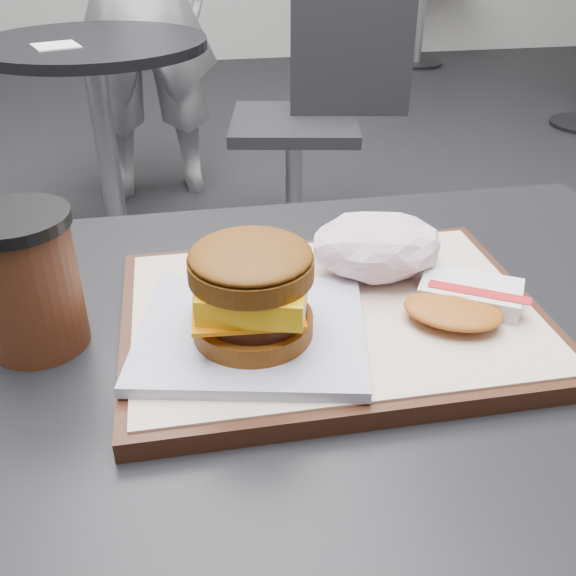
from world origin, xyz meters
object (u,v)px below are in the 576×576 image
at_px(crumpled_wrapper, 378,246).
at_px(neighbor_table, 100,106).
at_px(hash_brown, 463,300).
at_px(coffee_cup, 28,279).
at_px(customer_table, 329,479).
at_px(neighbor_chair, 314,108).
at_px(breakfast_sandwich, 252,301).
at_px(serving_tray, 332,317).

relative_size(crumpled_wrapper, neighbor_table, 0.17).
height_order(hash_brown, coffee_cup, coffee_cup).
bearing_deg(customer_table, hash_brown, -4.00).
distance_m(crumpled_wrapper, neighbor_chair, 1.63).
bearing_deg(hash_brown, crumpled_wrapper, 124.18).
distance_m(crumpled_wrapper, neighbor_table, 1.65).
height_order(crumpled_wrapper, neighbor_table, crumpled_wrapper).
height_order(customer_table, neighbor_table, customer_table).
relative_size(coffee_cup, neighbor_table, 0.17).
height_order(customer_table, crumpled_wrapper, crumpled_wrapper).
bearing_deg(breakfast_sandwich, hash_brown, 3.59).
bearing_deg(breakfast_sandwich, serving_tray, 25.48).
bearing_deg(breakfast_sandwich, neighbor_table, 99.25).
xyz_separation_m(crumpled_wrapper, coffee_cup, (-0.32, -0.04, 0.02)).
bearing_deg(serving_tray, breakfast_sandwich, -154.52).
bearing_deg(crumpled_wrapper, serving_tray, -135.59).
bearing_deg(customer_table, neighbor_table, 101.98).
distance_m(breakfast_sandwich, hash_brown, 0.19).
distance_m(coffee_cup, neighbor_chair, 1.75).
bearing_deg(customer_table, neighbor_chair, 78.21).
height_order(breakfast_sandwich, neighbor_table, breakfast_sandwich).
xyz_separation_m(customer_table, serving_tray, (-0.00, 0.02, 0.20)).
height_order(breakfast_sandwich, crumpled_wrapper, breakfast_sandwich).
relative_size(customer_table, neighbor_chair, 0.91).
bearing_deg(breakfast_sandwich, crumpled_wrapper, 34.68).
relative_size(customer_table, crumpled_wrapper, 6.20).
relative_size(serving_tray, neighbor_chair, 0.43).
bearing_deg(hash_brown, customer_table, 176.00).
xyz_separation_m(breakfast_sandwich, coffee_cup, (-0.18, 0.06, 0.01)).
bearing_deg(customer_table, serving_tray, 90.14).
distance_m(hash_brown, neighbor_table, 1.74).
bearing_deg(hash_brown, breakfast_sandwich, -176.41).
bearing_deg(customer_table, coffee_cup, 171.80).
bearing_deg(serving_tray, neighbor_table, 102.10).
bearing_deg(coffee_cup, crumpled_wrapper, 6.54).
relative_size(breakfast_sandwich, hash_brown, 1.64).
bearing_deg(neighbor_table, neighbor_chair, -0.35).
height_order(breakfast_sandwich, coffee_cup, coffee_cup).
distance_m(hash_brown, crumpled_wrapper, 0.10).
xyz_separation_m(coffee_cup, neighbor_chair, (0.60, 1.61, -0.33)).
bearing_deg(neighbor_table, crumpled_wrapper, -75.48).
height_order(crumpled_wrapper, coffee_cup, coffee_cup).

